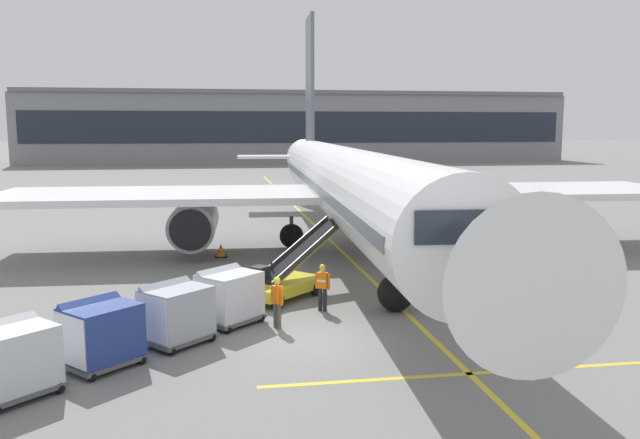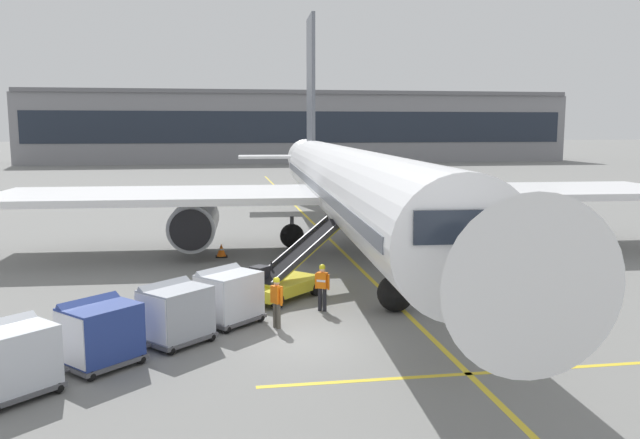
# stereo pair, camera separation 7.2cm
# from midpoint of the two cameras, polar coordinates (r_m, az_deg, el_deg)

# --- Properties ---
(ground_plane) EXTENTS (600.00, 600.00, 0.00)m
(ground_plane) POSITION_cam_midpoint_polar(r_m,az_deg,el_deg) (20.74, -1.08, -10.61)
(ground_plane) COLOR slate
(parked_airplane) EXTENTS (36.95, 47.01, 15.54)m
(parked_airplane) POSITION_cam_midpoint_polar(r_m,az_deg,el_deg) (34.97, 2.36, 3.12)
(parked_airplane) COLOR white
(parked_airplane) RESTS_ON ground
(belt_loader) EXTENTS (4.71, 4.64, 2.86)m
(belt_loader) POSITION_cam_midpoint_polar(r_m,az_deg,el_deg) (25.55, -2.87, -5.04)
(belt_loader) COLOR gold
(belt_loader) RESTS_ON ground
(baggage_cart_lead) EXTENTS (2.55, 2.53, 1.91)m
(baggage_cart_lead) POSITION_cam_midpoint_polar(r_m,az_deg,el_deg) (22.35, -8.00, -6.62)
(baggage_cart_lead) COLOR #515156
(baggage_cart_lead) RESTS_ON ground
(baggage_cart_second) EXTENTS (2.55, 2.53, 1.91)m
(baggage_cart_second) POSITION_cam_midpoint_polar(r_m,az_deg,el_deg) (20.67, -12.57, -7.97)
(baggage_cart_second) COLOR #515156
(baggage_cart_second) RESTS_ON ground
(baggage_cart_third) EXTENTS (2.55, 2.53, 1.91)m
(baggage_cart_third) POSITION_cam_midpoint_polar(r_m,az_deg,el_deg) (19.29, -18.75, -9.38)
(baggage_cart_third) COLOR #515156
(baggage_cart_third) RESTS_ON ground
(baggage_cart_fourth) EXTENTS (2.55, 2.53, 1.91)m
(baggage_cart_fourth) POSITION_cam_midpoint_polar(r_m,az_deg,el_deg) (18.09, -25.53, -10.94)
(baggage_cart_fourth) COLOR #515156
(baggage_cart_fourth) RESTS_ON ground
(ground_crew_by_loader) EXTENTS (0.41, 0.50, 1.74)m
(ground_crew_by_loader) POSITION_cam_midpoint_polar(r_m,az_deg,el_deg) (21.74, -3.74, -6.99)
(ground_crew_by_loader) COLOR #514C42
(ground_crew_by_loader) RESTS_ON ground
(ground_crew_by_carts) EXTENTS (0.50, 0.40, 1.74)m
(ground_crew_by_carts) POSITION_cam_midpoint_polar(r_m,az_deg,el_deg) (23.64, 0.29, -5.73)
(ground_crew_by_carts) COLOR black
(ground_crew_by_carts) RESTS_ON ground
(ground_crew_marshaller) EXTENTS (0.50, 0.40, 1.74)m
(ground_crew_marshaller) POSITION_cam_midpoint_polar(r_m,az_deg,el_deg) (23.68, -8.16, -5.79)
(ground_crew_marshaller) COLOR #514C42
(ground_crew_marshaller) RESTS_ON ground
(safety_cone_engine_keepout) EXTENTS (0.61, 0.61, 0.70)m
(safety_cone_engine_keepout) POSITION_cam_midpoint_polar(r_m,az_deg,el_deg) (33.88, -8.62, -2.71)
(safety_cone_engine_keepout) COLOR black
(safety_cone_engine_keepout) RESTS_ON ground
(apron_guidance_line_lead_in) EXTENTS (0.20, 110.00, 0.01)m
(apron_guidance_line_lead_in) POSITION_cam_midpoint_polar(r_m,az_deg,el_deg) (34.58, 2.20, -2.97)
(apron_guidance_line_lead_in) COLOR yellow
(apron_guidance_line_lead_in) RESTS_ON ground
(apron_guidance_line_stop_bar) EXTENTS (12.00, 0.20, 0.01)m
(apron_guidance_line_stop_bar) POSITION_cam_midpoint_polar(r_m,az_deg,el_deg) (18.65, 13.69, -13.03)
(apron_guidance_line_stop_bar) COLOR yellow
(apron_guidance_line_stop_bar) RESTS_ON ground
(terminal_building) EXTENTS (102.54, 17.52, 13.38)m
(terminal_building) POSITION_cam_midpoint_polar(r_m,az_deg,el_deg) (128.21, -1.78, 8.13)
(terminal_building) COLOR gray
(terminal_building) RESTS_ON ground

